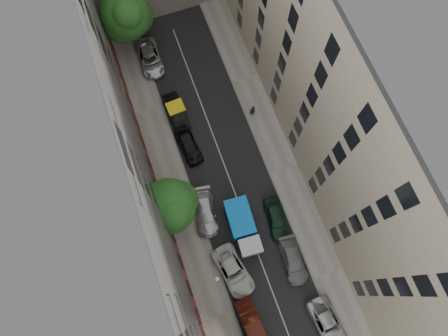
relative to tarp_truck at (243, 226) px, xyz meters
name	(u,v)px	position (x,y,z in m)	size (l,w,h in m)	color
ground	(232,186)	(0.60, 4.30, -1.38)	(120.00, 120.00, 0.00)	#4C4C49
road_surface	(232,186)	(0.60, 4.30, -1.37)	(8.00, 44.00, 0.02)	black
sidewalk_left	(180,204)	(-4.90, 4.30, -1.31)	(3.00, 44.00, 0.15)	gray
sidewalk_right	(283,169)	(6.10, 4.30, -1.31)	(3.00, 44.00, 0.15)	gray
building_left	(95,200)	(-10.40, 4.30, 8.62)	(8.00, 44.00, 20.00)	#474542
building_right	(365,109)	(11.60, 4.30, 8.62)	(8.00, 44.00, 20.00)	beige
tarp_truck	(243,226)	(0.00, 0.00, 0.00)	(2.46, 5.55, 2.51)	black
car_left_1	(252,323)	(-2.20, -8.31, -0.64)	(1.58, 4.53, 1.49)	#4E1A0F
car_left_2	(233,271)	(-2.20, -3.50, -0.67)	(2.36, 5.12, 1.42)	silver
car_left_3	(205,212)	(-2.87, 2.60, -0.66)	(2.02, 4.97, 1.44)	#B4B3B8
car_left_4	(189,145)	(-2.20, 9.70, -0.64)	(1.76, 4.38, 1.49)	black
car_left_5	(177,112)	(-2.20, 13.69, -0.64)	(1.57, 4.50, 1.48)	black
car_left_6	(150,58)	(-3.00, 20.90, -0.67)	(2.37, 5.14, 1.43)	silver
car_right_0	(328,325)	(4.15, -10.70, -0.70)	(2.27, 4.93, 1.37)	silver
car_right_1	(293,261)	(3.40, -4.50, -0.71)	(1.89, 4.65, 1.35)	slate
car_right_2	(276,218)	(3.40, -0.30, -0.64)	(1.76, 4.37, 1.49)	black
tree_mid	(170,207)	(-5.68, 3.19, 3.50)	(5.19, 4.90, 7.34)	#382619
tree_far	(127,17)	(-3.90, 22.55, 4.52)	(5.18, 4.89, 8.57)	#382619
lamp_post	(217,280)	(-3.85, -3.86, 2.45)	(0.36, 0.36, 5.91)	#1B5F33
pedestrian	(253,110)	(5.28, 11.05, -0.40)	(0.61, 0.40, 1.67)	black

